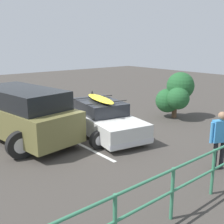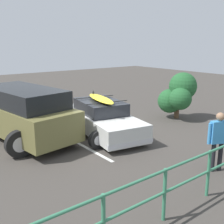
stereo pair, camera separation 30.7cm
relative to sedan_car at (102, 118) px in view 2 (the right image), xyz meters
The scene contains 6 objects.
ground_plane 0.69m from the sedan_car, ahead, with size 44.00×44.00×0.02m, color #423D38.
parking_stripe 1.41m from the sedan_car, ahead, with size 4.62×0.12×0.00m, color silver.
sedan_car is the anchor object (origin of this frame).
suv_car 2.82m from the sedan_car, 23.43° to the right, with size 3.04×4.78×1.84m.
person_bystander 4.51m from the sedan_car, 97.15° to the left, with size 0.58×0.35×1.61m.
bush_near_left 3.91m from the sedan_car, behind, with size 1.56×1.66×2.07m.
Camera 2 is at (5.52, 8.28, 3.36)m, focal length 45.00 mm.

